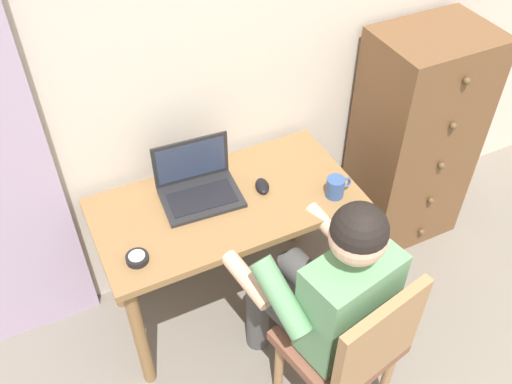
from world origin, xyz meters
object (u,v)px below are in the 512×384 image
at_px(chair, 352,346).
at_px(coffee_mug, 336,187).
at_px(person_seated, 325,288).
at_px(dresser, 414,141).
at_px(desk_clock, 137,258).
at_px(computer_mouse, 262,186).
at_px(laptop, 198,185).
at_px(desk, 226,220).

bearing_deg(chair, coffee_mug, 66.66).
height_order(person_seated, coffee_mug, person_seated).
bearing_deg(dresser, desk_clock, -170.91).
bearing_deg(desk_clock, chair, -41.89).
bearing_deg(chair, dresser, 42.52).
relative_size(computer_mouse, desk_clock, 1.11).
relative_size(laptop, computer_mouse, 3.57).
distance_m(desk_clock, coffee_mug, 0.90).
bearing_deg(chair, desk, 105.66).
bearing_deg(person_seated, desk, 107.27).
bearing_deg(chair, person_seated, 100.51).
bearing_deg(dresser, desk, -175.11).
xyz_separation_m(desk, computer_mouse, (0.18, 0.00, 0.13)).
bearing_deg(dresser, coffee_mug, -157.92).
bearing_deg(dresser, computer_mouse, -174.30).
distance_m(person_seated, laptop, 0.71).
relative_size(dresser, coffee_mug, 10.25).
xyz_separation_m(computer_mouse, coffee_mug, (0.27, -0.18, 0.03)).
xyz_separation_m(dresser, desk_clock, (-1.56, -0.25, 0.13)).
xyz_separation_m(dresser, person_seated, (-0.94, -0.65, 0.07)).
relative_size(dresser, desk_clock, 13.67).
height_order(desk, chair, chair).
bearing_deg(laptop, desk, -48.86).
xyz_separation_m(laptop, coffee_mug, (0.54, -0.27, -0.00)).
bearing_deg(coffee_mug, person_seated, -125.80).
xyz_separation_m(chair, person_seated, (-0.03, 0.18, 0.18)).
distance_m(desk, desk_clock, 0.49).
distance_m(chair, coffee_mug, 0.68).
relative_size(desk, chair, 1.29).
xyz_separation_m(laptop, desk_clock, (-0.36, -0.25, -0.04)).
distance_m(person_seated, desk_clock, 0.74).
height_order(dresser, chair, dresser).
xyz_separation_m(desk, chair, (0.21, -0.74, -0.12)).
relative_size(desk, person_seated, 0.95).
xyz_separation_m(chair, desk_clock, (-0.65, 0.58, 0.25)).
distance_m(dresser, coffee_mug, 0.74).
distance_m(chair, laptop, 0.93).
bearing_deg(desk, dresser, 4.89).
height_order(desk, dresser, dresser).
distance_m(dresser, desk_clock, 1.59).
bearing_deg(coffee_mug, laptop, 152.99).
xyz_separation_m(person_seated, laptop, (-0.26, 0.66, 0.10)).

